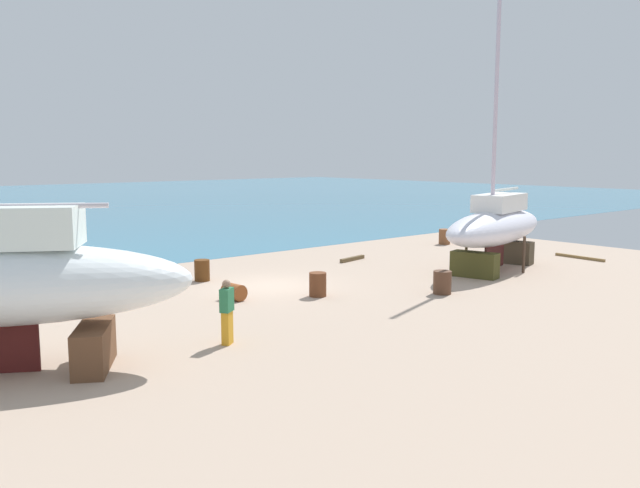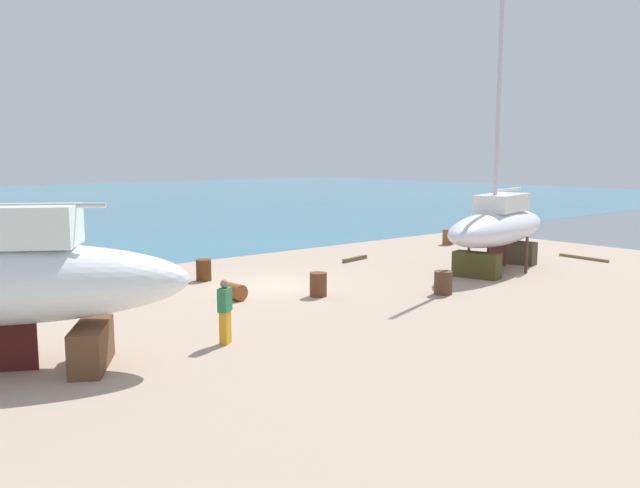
% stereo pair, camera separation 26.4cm
% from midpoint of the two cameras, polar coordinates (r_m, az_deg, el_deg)
% --- Properties ---
extents(ground_plane, '(39.68, 39.68, 0.00)m').
position_cam_midpoint_polar(ground_plane, '(22.43, -0.17, -4.77)').
color(ground_plane, tan).
extents(sailboat_mid_port, '(8.68, 4.20, 12.44)m').
position_cam_midpoint_polar(sailboat_mid_port, '(28.74, 14.69, 1.47)').
color(sailboat_mid_port, '#423F1B').
rests_on(sailboat_mid_port, ground).
extents(worker, '(0.50, 0.45, 1.69)m').
position_cam_midpoint_polar(worker, '(17.17, -8.49, -5.75)').
color(worker, orange).
rests_on(worker, ground).
extents(barrel_rust_far, '(0.71, 0.71, 0.81)m').
position_cam_midpoint_polar(barrel_rust_far, '(23.52, 10.22, -3.29)').
color(barrel_rust_far, '#523221').
rests_on(barrel_rust_far, ground).
extents(barrel_tipped_right, '(0.65, 0.65, 0.83)m').
position_cam_midpoint_polar(barrel_tipped_right, '(25.93, -10.45, -2.26)').
color(barrel_tipped_right, '#563013').
rests_on(barrel_tipped_right, ground).
extents(barrel_rust_near, '(0.62, 0.82, 0.56)m').
position_cam_midpoint_polar(barrel_rust_near, '(22.40, -7.80, -4.12)').
color(barrel_rust_near, brown).
rests_on(barrel_rust_near, ground).
extents(barrel_by_slipway, '(0.75, 0.75, 0.83)m').
position_cam_midpoint_polar(barrel_by_slipway, '(22.75, -0.53, -3.52)').
color(barrel_by_slipway, brown).
rests_on(barrel_by_slipway, ground).
extents(barrel_tipped_center, '(0.86, 1.06, 0.64)m').
position_cam_midpoint_polar(barrel_tipped_center, '(24.31, -18.92, -3.44)').
color(barrel_tipped_center, '#384964').
rests_on(barrel_tipped_center, ground).
extents(barrel_blue_faded, '(0.64, 0.64, 0.83)m').
position_cam_midpoint_polar(barrel_blue_faded, '(36.52, 10.52, 0.63)').
color(barrel_blue_faded, brown).
rests_on(barrel_blue_faded, ground).
extents(timber_short_cross, '(1.33, 1.81, 0.12)m').
position_cam_midpoint_polar(timber_short_cross, '(24.03, -17.76, -4.15)').
color(timber_short_cross, brown).
rests_on(timber_short_cross, ground).
extents(timber_long_fore, '(0.33, 2.54, 0.13)m').
position_cam_midpoint_polar(timber_long_fore, '(33.26, 21.33, -1.08)').
color(timber_long_fore, olive).
rests_on(timber_long_fore, ground).
extents(timber_short_skew, '(1.74, 0.53, 0.17)m').
position_cam_midpoint_polar(timber_short_skew, '(30.43, 2.57, -1.29)').
color(timber_short_skew, brown).
rests_on(timber_short_skew, ground).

